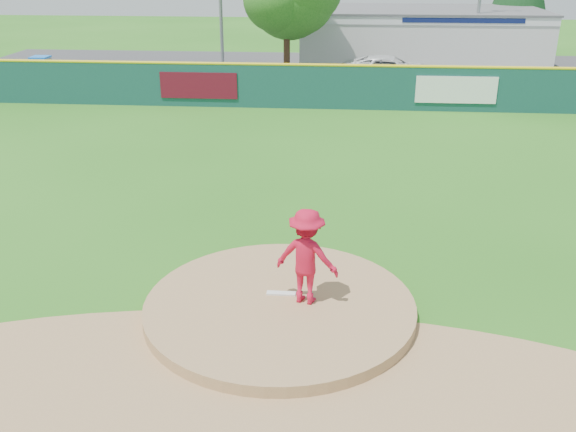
# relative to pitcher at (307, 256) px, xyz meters

# --- Properties ---
(ground) EXTENTS (120.00, 120.00, 0.00)m
(ground) POSITION_rel_pitcher_xyz_m (-0.53, -0.10, -1.24)
(ground) COLOR #286B19
(ground) RESTS_ON ground
(pitchers_mound) EXTENTS (5.50, 5.50, 0.50)m
(pitchers_mound) POSITION_rel_pitcher_xyz_m (-0.53, -0.10, -1.24)
(pitchers_mound) COLOR #9E774C
(pitchers_mound) RESTS_ON ground
(pitching_rubber) EXTENTS (0.60, 0.15, 0.04)m
(pitching_rubber) POSITION_rel_pitcher_xyz_m (-0.53, 0.20, -0.97)
(pitching_rubber) COLOR white
(pitching_rubber) RESTS_ON pitchers_mound
(infield_dirt_arc) EXTENTS (15.40, 15.40, 0.01)m
(infield_dirt_arc) POSITION_rel_pitcher_xyz_m (-0.53, -3.10, -1.24)
(infield_dirt_arc) COLOR #9E774C
(infield_dirt_arc) RESTS_ON ground
(parking_lot) EXTENTS (44.00, 16.00, 0.02)m
(parking_lot) POSITION_rel_pitcher_xyz_m (-0.53, 26.90, -1.23)
(parking_lot) COLOR #38383A
(parking_lot) RESTS_ON ground
(pitcher) EXTENTS (1.43, 1.05, 1.99)m
(pitcher) POSITION_rel_pitcher_xyz_m (0.00, 0.00, 0.00)
(pitcher) COLOR red
(pitcher) RESTS_ON pitchers_mound
(van) EXTENTS (5.50, 2.99, 1.46)m
(van) POSITION_rel_pitcher_xyz_m (3.14, 24.17, -0.49)
(van) COLOR white
(van) RESTS_ON parking_lot
(pool_building_grp) EXTENTS (15.20, 8.20, 3.31)m
(pool_building_grp) POSITION_rel_pitcher_xyz_m (5.47, 31.90, 0.42)
(pool_building_grp) COLOR silver
(pool_building_grp) RESTS_ON ground
(fence_banners) EXTENTS (15.32, 0.04, 1.20)m
(fence_banners) POSITION_rel_pitcher_xyz_m (-0.16, 17.82, -0.24)
(fence_banners) COLOR maroon
(fence_banners) RESTS_ON ground
(playground_slide) EXTENTS (0.93, 2.61, 1.44)m
(playground_slide) POSITION_rel_pitcher_xyz_m (-15.83, 22.76, -0.51)
(playground_slide) COLOR #1B78EC
(playground_slide) RESTS_ON ground
(outfield_fence) EXTENTS (40.00, 0.14, 2.07)m
(outfield_fence) POSITION_rel_pitcher_xyz_m (-0.53, 17.90, -0.15)
(outfield_fence) COLOR #14433F
(outfield_fence) RESTS_ON ground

